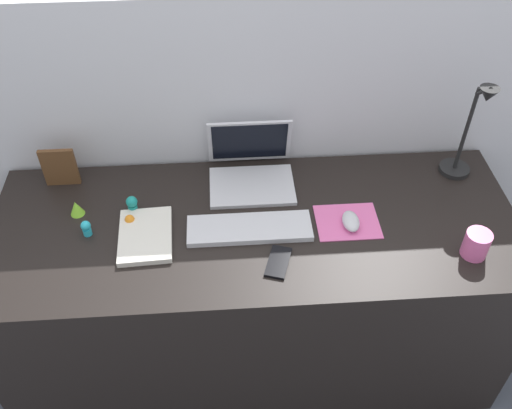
% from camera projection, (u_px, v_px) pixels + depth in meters
% --- Properties ---
extents(ground_plane, '(6.00, 6.00, 0.00)m').
position_uv_depth(ground_plane, '(256.00, 346.00, 2.40)').
color(ground_plane, '#474C56').
extents(back_wall, '(2.98, 0.05, 1.37)m').
position_uv_depth(back_wall, '(249.00, 165.00, 2.21)').
color(back_wall, silver).
rests_on(back_wall, ground_plane).
extents(desk, '(1.78, 0.68, 0.74)m').
position_uv_depth(desk, '(256.00, 292.00, 2.14)').
color(desk, black).
rests_on(desk, ground_plane).
extents(laptop, '(0.30, 0.26, 0.21)m').
position_uv_depth(laptop, '(252.00, 166.00, 2.03)').
color(laptop, silver).
rests_on(laptop, desk).
extents(keyboard, '(0.41, 0.13, 0.02)m').
position_uv_depth(keyboard, '(249.00, 228.00, 1.86)').
color(keyboard, silver).
rests_on(keyboard, desk).
extents(mousepad, '(0.21, 0.17, 0.00)m').
position_uv_depth(mousepad, '(347.00, 222.00, 1.90)').
color(mousepad, pink).
rests_on(mousepad, desk).
extents(mouse, '(0.06, 0.10, 0.03)m').
position_uv_depth(mouse, '(351.00, 221.00, 1.87)').
color(mouse, silver).
rests_on(mouse, mousepad).
extents(cell_phone, '(0.10, 0.14, 0.01)m').
position_uv_depth(cell_phone, '(278.00, 262.00, 1.76)').
color(cell_phone, black).
rests_on(cell_phone, desk).
extents(desk_lamp, '(0.11, 0.15, 0.40)m').
position_uv_depth(desk_lamp, '(469.00, 134.00, 1.94)').
color(desk_lamp, black).
rests_on(desk_lamp, desk).
extents(notebook_pad, '(0.18, 0.25, 0.02)m').
position_uv_depth(notebook_pad, '(145.00, 236.00, 1.84)').
color(notebook_pad, silver).
rests_on(notebook_pad, desk).
extents(picture_frame, '(0.12, 0.02, 0.15)m').
position_uv_depth(picture_frame, '(60.00, 167.00, 1.99)').
color(picture_frame, brown).
rests_on(picture_frame, desk).
extents(coffee_mug, '(0.08, 0.08, 0.09)m').
position_uv_depth(coffee_mug, '(476.00, 244.00, 1.76)').
color(coffee_mug, pink).
rests_on(coffee_mug, desk).
extents(toy_figurine_lime, '(0.05, 0.05, 0.05)m').
position_uv_depth(toy_figurine_lime, '(76.00, 208.00, 1.91)').
color(toy_figurine_lime, '#8CDB33').
rests_on(toy_figurine_lime, desk).
extents(toy_figurine_orange, '(0.03, 0.03, 0.04)m').
position_uv_depth(toy_figurine_orange, '(130.00, 220.00, 1.88)').
color(toy_figurine_orange, orange).
rests_on(toy_figurine_orange, desk).
extents(toy_figurine_cyan, '(0.03, 0.03, 0.06)m').
position_uv_depth(toy_figurine_cyan, '(86.00, 228.00, 1.84)').
color(toy_figurine_cyan, '#28B7CC').
rests_on(toy_figurine_cyan, desk).
extents(toy_figurine_teal, '(0.04, 0.04, 0.06)m').
position_uv_depth(toy_figurine_teal, '(132.00, 204.00, 1.91)').
color(toy_figurine_teal, teal).
rests_on(toy_figurine_teal, desk).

